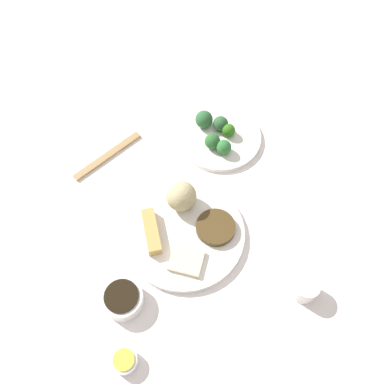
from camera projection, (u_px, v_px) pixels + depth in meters
tabletop at (166, 224)px, 0.99m from camera, size 2.20×2.20×0.02m
main_plate at (184, 233)px, 0.96m from camera, size 0.30×0.30×0.02m
rice_scoop at (181, 196)px, 0.96m from camera, size 0.08×0.08×0.08m
spring_roll at (151, 231)px, 0.94m from camera, size 0.06×0.12×0.03m
crab_rangoon_wonton at (186, 260)px, 0.91m from camera, size 0.09×0.08×0.01m
stir_fry_heap at (216, 227)px, 0.95m from camera, size 0.10×0.10×0.02m
broccoli_plate at (219, 137)px, 1.11m from camera, size 0.24×0.24×0.01m
broccoli_floret_0 at (221, 124)px, 1.10m from camera, size 0.04×0.04×0.04m
broccoli_floret_1 at (212, 141)px, 1.07m from camera, size 0.04×0.04×0.04m
broccoli_floret_2 at (224, 147)px, 1.06m from camera, size 0.04×0.04×0.04m
broccoli_floret_3 at (229, 130)px, 1.09m from camera, size 0.04×0.04×0.04m
broccoli_floret_4 at (204, 119)px, 1.11m from camera, size 0.05×0.05×0.05m
soy_sauce_bowl at (123, 299)px, 0.86m from camera, size 0.09×0.09×0.04m
soy_sauce_bowl_liquid at (121, 296)px, 0.85m from camera, size 0.08×0.08×0.00m
sauce_ramekin_hot_mustard at (125, 361)px, 0.80m from camera, size 0.05×0.05×0.03m
sauce_ramekin_hot_mustard_liquid at (124, 360)px, 0.79m from camera, size 0.04×0.04×0.00m
teacup at (305, 288)px, 0.87m from camera, size 0.06×0.06×0.05m
chopsticks_pair at (108, 156)px, 1.08m from camera, size 0.17×0.17×0.01m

